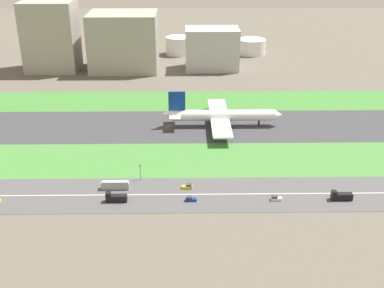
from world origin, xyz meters
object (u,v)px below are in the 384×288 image
car_5 (191,199)px  terminal_building (51,36)px  car_4 (276,198)px  traffic_light (140,171)px  bus_0 (115,185)px  car_3 (188,186)px  truck_0 (341,196)px  airliner (220,115)px  truck_1 (116,198)px  fuel_tank_centre (219,44)px  fuel_tank_east (252,47)px  fuel_tank_west (178,46)px  office_tower (212,49)px  hangar_building (124,41)px

car_5 → terminal_building: size_ratio=0.09×
car_4 → traffic_light: bearing=-17.9°
bus_0 → car_3: size_ratio=2.64×
truck_0 → terminal_building: bearing=-50.1°
bus_0 → terminal_building: (-69.18, 182.00, 23.44)m
airliner → truck_1: bearing=-120.9°
truck_0 → fuel_tank_centre: bearing=-82.0°
truck_1 → car_5: size_ratio=1.91×
car_5 → fuel_tank_east: bearing=-102.9°
bus_0 → fuel_tank_west: (23.87, 227.00, 5.45)m
car_5 → car_3: bearing=-83.6°
car_3 → fuel_tank_east: size_ratio=0.19×
office_tower → fuel_tank_centre: office_tower is taller
car_5 → hangar_building: bearing=-76.2°
terminal_building → hangar_building: 53.40m
bus_0 → car_4: (65.41, -10.00, -0.90)m
airliner → hangar_building: hangar_building is taller
car_5 → fuel_tank_centre: fuel_tank_centre is taller
truck_1 → car_3: size_ratio=1.91×
bus_0 → traffic_light: size_ratio=1.61×
traffic_light → terminal_building: size_ratio=0.14×
car_5 → hangar_building: 198.74m
bus_0 → terminal_building: 196.11m
car_4 → fuel_tank_east: fuel_tank_east is taller
truck_0 → bus_0: bearing=-6.2°
truck_1 → terminal_building: 205.97m
hangar_building → fuel_tank_centre: bearing=31.2°
car_5 → traffic_light: traffic_light is taller
office_tower → fuel_tank_east: (35.92, 45.00, -9.00)m
terminal_building → car_4: bearing=-55.0°
car_4 → terminal_building: (-134.60, 192.00, 24.33)m
hangar_building → office_tower: 65.71m
truck_1 → traffic_light: bearing=-114.8°
car_4 → traffic_light: traffic_light is taller
airliner → fuel_tank_east: bearing=76.8°
bus_0 → truck_0: (91.49, -10.00, -0.15)m
bus_0 → car_4: size_ratio=2.64×
traffic_light → fuel_tank_east: bearing=71.0°
hangar_building → fuel_tank_west: 61.63m
car_5 → fuel_tank_west: size_ratio=0.21×
hangar_building → car_3: bearing=-75.8°
airliner → traffic_light: (-38.33, -60.01, -1.94)m
fuel_tank_east → fuel_tank_west: bearing=180.0°
car_4 → fuel_tank_east: bearing=-94.8°
car_3 → traffic_light: (-20.30, 7.99, 3.37)m
car_5 → car_3: size_ratio=1.00×
truck_0 → hangar_building: size_ratio=0.17×
traffic_light → truck_1: bearing=-114.8°
traffic_light → hangar_building: size_ratio=0.15×
truck_1 → terminal_building: bearing=-69.8°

